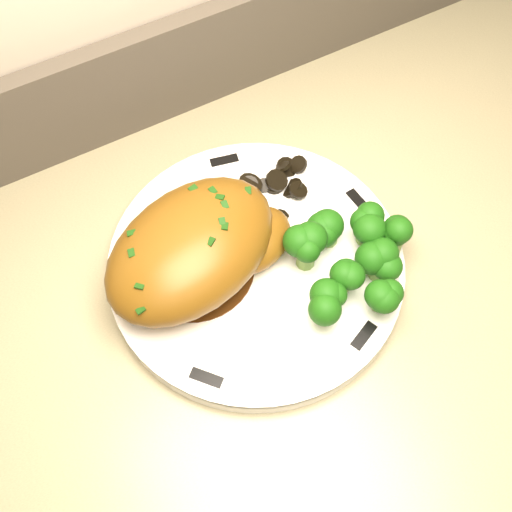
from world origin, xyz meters
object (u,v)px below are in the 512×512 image
counter (262,463)px  broccoli_florets (354,259)px  plate (256,266)px  chicken_breast (198,248)px

counter → broccoli_florets: counter is taller
plate → broccoli_florets: bearing=-35.4°
chicken_breast → broccoli_florets: bearing=-49.0°
counter → chicken_breast: (-0.01, 0.11, 0.51)m
counter → broccoli_florets: (0.11, 0.04, 0.50)m
broccoli_florets → plate: bearing=144.6°
counter → chicken_breast: size_ratio=10.11×
chicken_breast → broccoli_florets: chicken_breast is taller
plate → chicken_breast: size_ratio=1.36×
plate → counter: bearing=-113.4°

